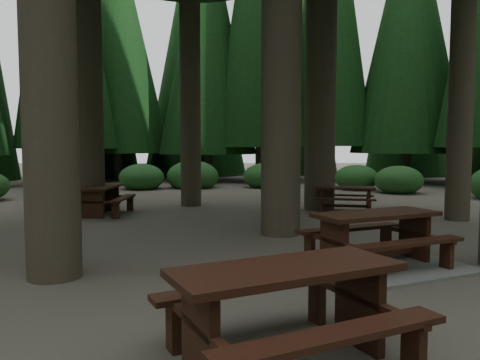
{
  "coord_description": "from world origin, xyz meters",
  "views": [
    {
      "loc": [
        -0.28,
        -9.66,
        1.9
      ],
      "look_at": [
        -0.05,
        1.04,
        1.1
      ],
      "focal_mm": 35.0,
      "sensor_mm": 36.0,
      "label": 1
    }
  ],
  "objects_px": {
    "picnic_table_b": "(102,196)",
    "picnic_table_d": "(345,195)",
    "picnic_table_a": "(376,247)",
    "picnic_table_e": "(287,299)"
  },
  "relations": [
    {
      "from": "picnic_table_a",
      "to": "picnic_table_b",
      "type": "xyz_separation_m",
      "value": [
        -5.81,
        5.68,
        0.21
      ]
    },
    {
      "from": "picnic_table_a",
      "to": "picnic_table_b",
      "type": "distance_m",
      "value": 8.13
    },
    {
      "from": "picnic_table_b",
      "to": "picnic_table_a",
      "type": "bearing_deg",
      "value": -131.78
    },
    {
      "from": "picnic_table_d",
      "to": "picnic_table_e",
      "type": "bearing_deg",
      "value": -93.36
    },
    {
      "from": "picnic_table_a",
      "to": "picnic_table_d",
      "type": "height_order",
      "value": "picnic_table_a"
    },
    {
      "from": "picnic_table_b",
      "to": "picnic_table_d",
      "type": "bearing_deg",
      "value": -84.28
    },
    {
      "from": "picnic_table_a",
      "to": "picnic_table_d",
      "type": "distance_m",
      "value": 6.15
    },
    {
      "from": "picnic_table_b",
      "to": "picnic_table_d",
      "type": "xyz_separation_m",
      "value": [
        6.82,
        0.37,
        -0.04
      ]
    },
    {
      "from": "picnic_table_a",
      "to": "picnic_table_d",
      "type": "relative_size",
      "value": 1.64
    },
    {
      "from": "picnic_table_a",
      "to": "picnic_table_b",
      "type": "bearing_deg",
      "value": 112.53
    }
  ]
}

